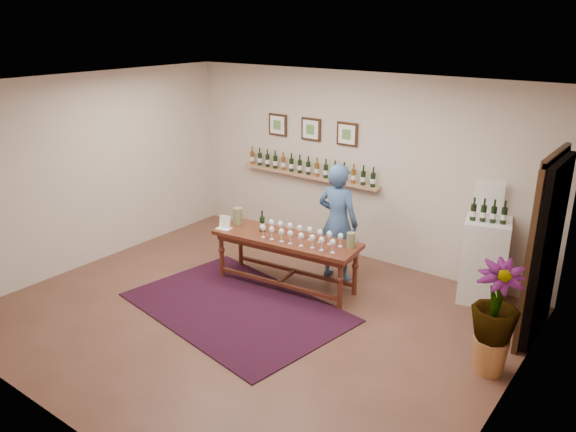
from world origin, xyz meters
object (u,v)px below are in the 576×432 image
Objects in this scene: potted_plant at (494,319)px; tasting_table at (286,245)px; person at (338,222)px; display_pedestal at (484,260)px.

tasting_table is at bearing 173.25° from potted_plant.
person is at bearing 50.89° from tasting_table.
potted_plant is at bearing 156.98° from person.
potted_plant is (0.62, -1.56, 0.07)m from display_pedestal.
display_pedestal is at bearing -164.43° from person.
display_pedestal is (2.29, 1.21, -0.06)m from tasting_table.
person is at bearing 158.47° from potted_plant.
potted_plant reaches higher than tasting_table.
tasting_table is 1.95× the size of potted_plant.
person is (0.41, 0.64, 0.22)m from tasting_table.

